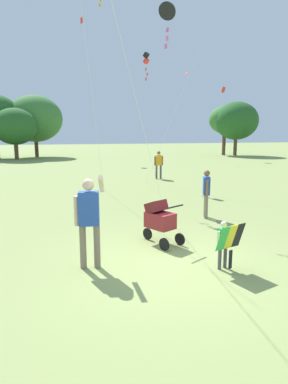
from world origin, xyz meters
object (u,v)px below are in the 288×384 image
(stroller, at_px, (159,218))
(kite_adult_black, at_px, (166,16))
(person_adult_flyer, at_px, (89,215))
(person_couple_left, at_px, (159,163))
(child_with_butterfly_kite, at_px, (225,240))
(kite_orange_delta, at_px, (147,60))
(person_red_shirt, at_px, (206,190))

(stroller, height_order, kite_adult_black, kite_adult_black)
(person_adult_flyer, relative_size, kite_adult_black, 0.29)
(kite_adult_black, bearing_deg, person_couple_left, 75.38)
(child_with_butterfly_kite, bearing_deg, person_couple_left, 79.98)
(person_adult_flyer, relative_size, stroller, 1.65)
(kite_orange_delta, distance_m, person_couple_left, 5.21)
(kite_adult_black, height_order, person_red_shirt, kite_adult_black)
(person_red_shirt, bearing_deg, person_adult_flyer, -141.00)
(person_adult_flyer, distance_m, person_red_shirt, 4.73)
(child_with_butterfly_kite, distance_m, person_red_shirt, 3.85)
(person_couple_left, bearing_deg, stroller, -105.78)
(kite_adult_black, relative_size, person_red_shirt, 4.26)
(child_with_butterfly_kite, distance_m, person_adult_flyer, 2.58)
(person_adult_flyer, relative_size, kite_orange_delta, 0.29)
(child_with_butterfly_kite, xyz_separation_m, person_adult_flyer, (-2.45, 0.67, 0.47))
(kite_orange_delta, bearing_deg, person_red_shirt, -89.22)
(person_couple_left, bearing_deg, kite_orange_delta, -127.60)
(stroller, distance_m, kite_adult_black, 5.82)
(person_red_shirt, distance_m, person_couple_left, 8.34)
(kite_orange_delta, relative_size, person_red_shirt, 4.32)
(child_with_butterfly_kite, xyz_separation_m, person_red_shirt, (1.22, 3.64, 0.28))
(child_with_butterfly_kite, relative_size, stroller, 0.85)
(child_with_butterfly_kite, xyz_separation_m, stroller, (-0.78, 1.71, 0.04))
(child_with_butterfly_kite, bearing_deg, person_adult_flyer, 164.72)
(child_with_butterfly_kite, distance_m, person_couple_left, 12.12)
(child_with_butterfly_kite, bearing_deg, stroller, 114.55)
(person_adult_flyer, bearing_deg, child_with_butterfly_kite, -15.28)
(person_adult_flyer, xyz_separation_m, person_red_shirt, (3.67, 2.97, -0.19))
(person_adult_flyer, relative_size, person_couple_left, 1.19)
(stroller, bearing_deg, person_couple_left, 74.22)
(person_adult_flyer, height_order, person_couple_left, person_adult_flyer)
(stroller, bearing_deg, person_red_shirt, 44.00)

